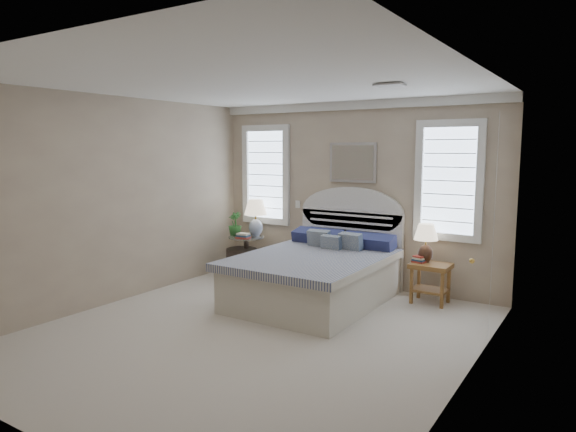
# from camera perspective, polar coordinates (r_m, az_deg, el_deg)

# --- Properties ---
(floor) EXTENTS (4.50, 5.00, 0.01)m
(floor) POSITION_cam_1_polar(r_m,az_deg,el_deg) (5.82, -3.88, -12.84)
(floor) COLOR #B9AD9D
(floor) RESTS_ON ground
(ceiling) EXTENTS (4.50, 5.00, 0.01)m
(ceiling) POSITION_cam_1_polar(r_m,az_deg,el_deg) (5.50, -4.13, 14.56)
(ceiling) COLOR white
(ceiling) RESTS_ON wall_back
(wall_back) EXTENTS (4.50, 0.02, 2.70)m
(wall_back) POSITION_cam_1_polar(r_m,az_deg,el_deg) (7.64, 7.24, 2.39)
(wall_back) COLOR tan
(wall_back) RESTS_ON floor
(wall_left) EXTENTS (0.02, 5.00, 2.70)m
(wall_left) POSITION_cam_1_polar(r_m,az_deg,el_deg) (7.07, -18.82, 1.64)
(wall_left) COLOR tan
(wall_left) RESTS_ON floor
(wall_right) EXTENTS (0.02, 5.00, 2.70)m
(wall_right) POSITION_cam_1_polar(r_m,az_deg,el_deg) (4.55, 19.44, -1.42)
(wall_right) COLOR tan
(wall_right) RESTS_ON floor
(crown_molding) EXTENTS (4.50, 0.08, 0.12)m
(crown_molding) POSITION_cam_1_polar(r_m,az_deg,el_deg) (7.60, 7.27, 12.10)
(crown_molding) COLOR silver
(crown_molding) RESTS_ON wall_back
(hvac_vent) EXTENTS (0.30, 0.20, 0.02)m
(hvac_vent) POSITION_cam_1_polar(r_m,az_deg,el_deg) (5.61, 11.21, 14.10)
(hvac_vent) COLOR #B2B2B2
(hvac_vent) RESTS_ON ceiling
(switch_plate) EXTENTS (0.08, 0.01, 0.12)m
(switch_plate) POSITION_cam_1_polar(r_m,az_deg,el_deg) (8.10, 1.09, 1.31)
(switch_plate) COLOR silver
(switch_plate) RESTS_ON wall_back
(window_left) EXTENTS (0.90, 0.06, 1.60)m
(window_left) POSITION_cam_1_polar(r_m,az_deg,el_deg) (8.39, -2.43, 4.60)
(window_left) COLOR #AEC2DD
(window_left) RESTS_ON wall_back
(window_right) EXTENTS (0.90, 0.06, 1.60)m
(window_right) POSITION_cam_1_polar(r_m,az_deg,el_deg) (7.12, 17.45, 3.76)
(window_right) COLOR #AEC2DD
(window_right) RESTS_ON wall_back
(painting) EXTENTS (0.74, 0.04, 0.58)m
(painting) POSITION_cam_1_polar(r_m,az_deg,el_deg) (7.58, 7.17, 5.91)
(painting) COLOR silver
(painting) RESTS_ON wall_back
(closet_door) EXTENTS (0.02, 1.80, 2.40)m
(closet_door) POSITION_cam_1_polar(r_m,az_deg,el_deg) (5.73, 21.93, -1.28)
(closet_door) COLOR white
(closet_door) RESTS_ON floor
(bed) EXTENTS (1.72, 2.28, 1.47)m
(bed) POSITION_cam_1_polar(r_m,az_deg,el_deg) (6.88, 3.36, -6.27)
(bed) COLOR beige
(bed) RESTS_ON floor
(side_table_left) EXTENTS (0.56, 0.56, 0.63)m
(side_table_left) POSITION_cam_1_polar(r_m,az_deg,el_deg) (8.25, -4.67, -3.96)
(side_table_left) COLOR black
(side_table_left) RESTS_ON floor
(nightstand_right) EXTENTS (0.50, 0.40, 0.53)m
(nightstand_right) POSITION_cam_1_polar(r_m,az_deg,el_deg) (7.01, 15.56, -6.28)
(nightstand_right) COLOR brown
(nightstand_right) RESTS_ON floor
(floor_pot) EXTENTS (0.63, 0.63, 0.45)m
(floor_pot) POSITION_cam_1_polar(r_m,az_deg,el_deg) (8.23, -5.17, -5.16)
(floor_pot) COLOR black
(floor_pot) RESTS_ON floor
(lamp_left) EXTENTS (0.45, 0.45, 0.59)m
(lamp_left) POSITION_cam_1_polar(r_m,az_deg,el_deg) (8.22, -3.62, 0.28)
(lamp_left) COLOR silver
(lamp_left) RESTS_ON side_table_left
(lamp_right) EXTENTS (0.36, 0.36, 0.52)m
(lamp_right) POSITION_cam_1_polar(r_m,az_deg,el_deg) (7.01, 15.07, -2.43)
(lamp_right) COLOR black
(lamp_right) RESTS_ON nightstand_right
(potted_plant) EXTENTS (0.22, 0.22, 0.38)m
(potted_plant) POSITION_cam_1_polar(r_m,az_deg,el_deg) (8.31, -5.92, -0.87)
(potted_plant) COLOR #3F7A31
(potted_plant) RESTS_ON side_table_left
(books_left) EXTENTS (0.22, 0.17, 0.08)m
(books_left) POSITION_cam_1_polar(r_m,az_deg,el_deg) (8.04, -5.01, -2.22)
(books_left) COLOR #A33328
(books_left) RESTS_ON side_table_left
(books_right) EXTENTS (0.19, 0.16, 0.09)m
(books_right) POSITION_cam_1_polar(r_m,az_deg,el_deg) (7.00, 14.33, -4.70)
(books_right) COLOR #A33328
(books_right) RESTS_ON nightstand_right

